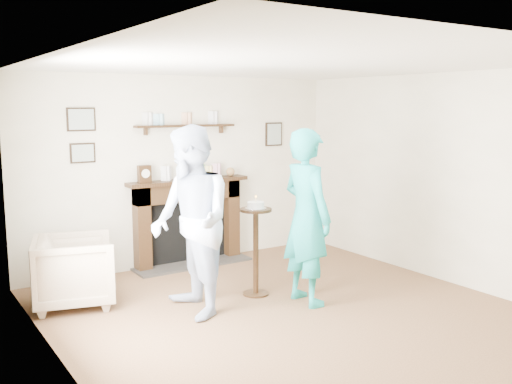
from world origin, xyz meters
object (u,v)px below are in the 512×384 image
(armchair, at_px, (76,305))
(pedestal_table, at_px, (256,234))
(woman, at_px, (306,302))
(man, at_px, (193,314))

(armchair, bearing_deg, pedestal_table, -97.97)
(woman, bearing_deg, armchair, 59.47)
(armchair, xyz_separation_m, man, (0.91, -0.94, 0.00))
(armchair, distance_m, pedestal_table, 2.08)
(woman, bearing_deg, man, 74.99)
(armchair, relative_size, man, 0.43)
(man, bearing_deg, pedestal_table, 106.21)
(armchair, xyz_separation_m, woman, (2.11, -1.28, 0.00))
(armchair, height_order, pedestal_table, pedestal_table)
(armchair, bearing_deg, woman, -105.76)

